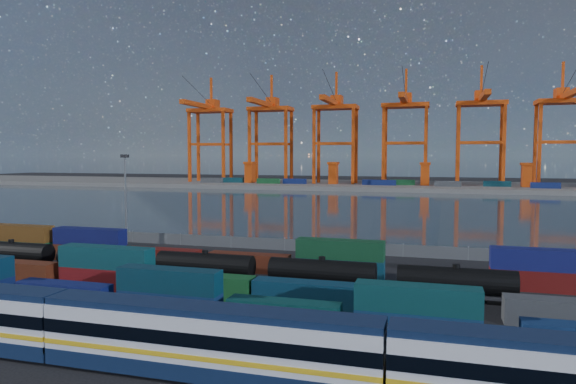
# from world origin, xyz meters

# --- Properties ---
(ground) EXTENTS (700.00, 700.00, 0.00)m
(ground) POSITION_xyz_m (0.00, 0.00, 0.00)
(ground) COLOR black
(ground) RESTS_ON ground
(harbor_water) EXTENTS (700.00, 700.00, 0.00)m
(harbor_water) POSITION_xyz_m (0.00, 105.00, 0.01)
(harbor_water) COLOR #2C3840
(harbor_water) RESTS_ON ground
(far_quay) EXTENTS (700.00, 70.00, 2.00)m
(far_quay) POSITION_xyz_m (0.00, 210.00, 1.00)
(far_quay) COLOR #514F4C
(far_quay) RESTS_ON ground
(distant_mountains) EXTENTS (2470.00, 1100.00, 520.00)m
(distant_mountains) POSITION_xyz_m (63.02, 1600.00, 220.29)
(distant_mountains) COLOR #1E2630
(distant_mountains) RESTS_ON ground
(passenger_train) EXTENTS (77.81, 3.19, 5.47)m
(passenger_train) POSITION_xyz_m (8.95, -22.68, 2.75)
(passenger_train) COLOR silver
(passenger_train) RESTS_ON ground
(container_row_south) EXTENTS (138.60, 2.26, 4.81)m
(container_row_south) POSITION_xyz_m (-8.62, -9.56, 1.95)
(container_row_south) COLOR #44464A
(container_row_south) RESTS_ON ground
(container_row_mid) EXTENTS (141.29, 2.46, 5.25)m
(container_row_mid) POSITION_xyz_m (8.01, -2.55, 1.55)
(container_row_mid) COLOR #3D4042
(container_row_mid) RESTS_ON ground
(container_row_north) EXTENTS (128.53, 2.40, 5.11)m
(container_row_north) POSITION_xyz_m (-8.91, 11.19, 2.06)
(container_row_north) COLOR navy
(container_row_north) RESTS_ON ground
(tanker_string) EXTENTS (106.49, 2.90, 4.15)m
(tanker_string) POSITION_xyz_m (-19.22, 4.03, 2.08)
(tanker_string) COLOR black
(tanker_string) RESTS_ON ground
(waterfront_fence) EXTENTS (160.12, 0.12, 2.20)m
(waterfront_fence) POSITION_xyz_m (-0.00, 28.00, 1.00)
(waterfront_fence) COLOR #595B5E
(waterfront_fence) RESTS_ON ground
(yard_light_mast) EXTENTS (1.60, 0.40, 16.60)m
(yard_light_mast) POSITION_xyz_m (-30.00, 26.00, 9.30)
(yard_light_mast) COLOR slate
(yard_light_mast) RESTS_ON ground
(gantry_cranes) EXTENTS (197.75, 43.67, 59.14)m
(gantry_cranes) POSITION_xyz_m (-7.50, 203.43, 36.25)
(gantry_cranes) COLOR #D7440F
(gantry_cranes) RESTS_ON ground
(quay_containers) EXTENTS (172.58, 10.99, 2.60)m
(quay_containers) POSITION_xyz_m (-11.00, 195.46, 3.30)
(quay_containers) COLOR navy
(quay_containers) RESTS_ON far_quay
(straddle_carriers) EXTENTS (140.00, 7.00, 11.10)m
(straddle_carriers) POSITION_xyz_m (-2.50, 200.00, 7.82)
(straddle_carriers) COLOR #D7440F
(straddle_carriers) RESTS_ON far_quay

